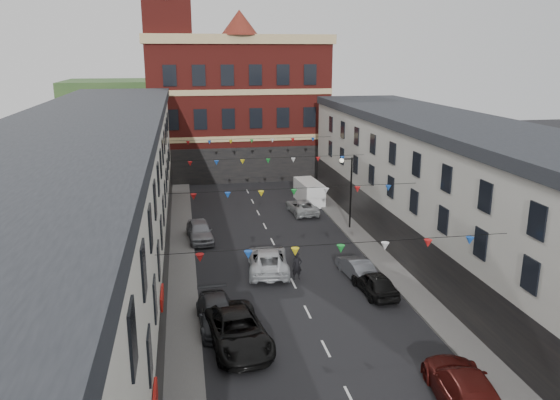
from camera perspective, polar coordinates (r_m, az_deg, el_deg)
ground at (r=31.35m, az=2.89°, el=-11.61°), size 160.00×160.00×0.00m
pavement_left at (r=32.44m, az=-10.11°, el=-10.74°), size 1.80×64.00×0.15m
pavement_right at (r=35.08m, az=13.32°, el=-8.86°), size 1.80×64.00×0.15m
terrace_left at (r=30.04m, az=-19.92°, el=-2.74°), size 8.40×56.00×10.70m
terrace_right at (r=34.88m, az=21.83°, el=-1.36°), size 8.40×56.00×9.70m
civic_building at (r=65.78m, az=-4.57°, el=9.89°), size 20.60×13.30×18.50m
clock_tower at (r=62.26m, az=-11.57°, el=15.61°), size 5.60×5.60×30.00m
distant_hill at (r=89.74m, az=-8.67°, el=9.15°), size 40.00×14.00×10.00m
street_lamp at (r=44.44m, az=7.14°, el=1.75°), size 1.10×0.36×6.00m
car_left_c at (r=27.81m, az=-4.49°, el=-13.45°), size 3.47×6.20×1.64m
car_left_d at (r=29.78m, az=-6.64°, el=-11.72°), size 2.19×4.91×1.40m
car_left_e at (r=42.67m, az=-8.39°, el=-3.22°), size 2.19×4.69×1.56m
car_right_c at (r=24.79m, az=18.73°, el=-18.14°), size 3.06×5.94×1.65m
car_right_d at (r=33.65m, az=9.89°, el=-8.55°), size 1.99×4.28×1.42m
car_right_e at (r=36.01m, az=7.94°, el=-6.95°), size 1.77×4.06×1.30m
car_right_f at (r=49.36m, az=2.31°, el=-0.69°), size 2.52×4.82×1.29m
moving_car at (r=36.50m, az=-1.27°, el=-6.27°), size 3.16×5.86×1.56m
white_van at (r=52.91m, az=3.04°, el=0.84°), size 2.13×4.87×2.11m
pedestrian at (r=35.17m, az=1.79°, el=-6.91°), size 0.70×0.50×1.81m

